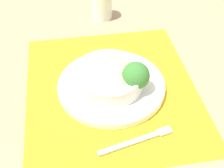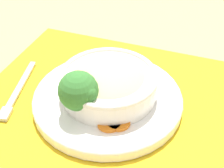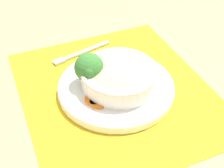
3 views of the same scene
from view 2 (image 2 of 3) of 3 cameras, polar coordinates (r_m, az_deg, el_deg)
ground_plane at (r=0.61m, az=-0.78°, el=-3.62°), size 4.00×4.00×0.00m
placemat at (r=0.61m, az=-0.78°, el=-3.48°), size 0.55×0.49×0.00m
plate at (r=0.60m, az=-0.80°, el=-2.55°), size 0.29×0.29×0.02m
bowl at (r=0.59m, az=-0.97°, el=0.45°), size 0.19×0.19×0.06m
broccoli_floret at (r=0.54m, az=-6.12°, el=-1.34°), size 0.07×0.07×0.08m
carrot_slice_near at (r=0.54m, az=-0.53°, el=-7.04°), size 0.04×0.04×0.01m
carrot_slice_middle at (r=0.55m, az=1.11°, el=-6.86°), size 0.04×0.04×0.01m
fork at (r=0.65m, az=-17.18°, el=-1.81°), size 0.04×0.18×0.01m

